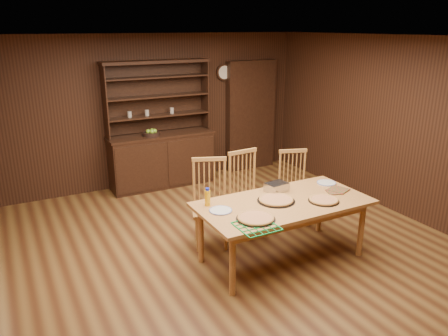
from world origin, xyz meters
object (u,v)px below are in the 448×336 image
chair_right (294,184)px  juice_bottle (207,197)px  dining_table (283,207)px  chair_left (210,199)px  china_hutch (161,153)px  chair_center (246,190)px

chair_right → juice_bottle: size_ratio=4.88×
dining_table → chair_left: size_ratio=1.80×
china_hutch → juice_bottle: (-0.46, -2.82, 0.25)m
chair_center → juice_bottle: 1.03m
china_hutch → chair_left: size_ratio=1.92×
juice_bottle → chair_left: bearing=61.0°
chair_left → dining_table: bearing=-32.9°
china_hutch → chair_left: china_hutch is taller
chair_left → juice_bottle: 0.61m
chair_right → chair_center: bearing=-162.2°
juice_bottle → chair_center: bearing=32.8°
china_hutch → chair_right: (1.17, -2.28, -0.04)m
juice_bottle → chair_right: bearing=18.3°
dining_table → juice_bottle: (-0.84, 0.32, 0.17)m
china_hutch → dining_table: bearing=-83.1°
china_hutch → chair_center: china_hutch is taller
chair_center → juice_bottle: size_ratio=5.32×
china_hutch → chair_center: size_ratio=1.91×
chair_center → chair_right: size_ratio=1.09×
china_hutch → chair_right: china_hutch is taller
chair_left → juice_bottle: (-0.27, -0.49, 0.25)m
chair_left → chair_center: bearing=27.6°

